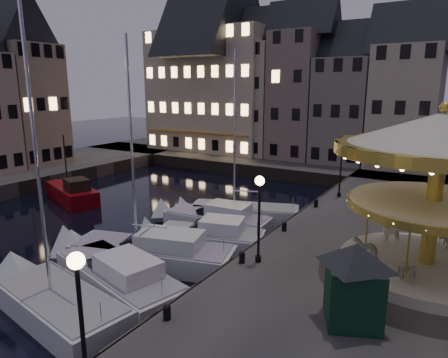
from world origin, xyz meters
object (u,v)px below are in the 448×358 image
Objects in this scene: motorboat_e at (212,220)px; red_fishing_boat at (73,194)px; bollard_b at (242,257)px; motorboat_c at (145,252)px; bollard_a at (167,311)px; bollard_c at (284,226)px; motorboat_b at (114,275)px; motorboat_a at (53,303)px; streetlamp_c at (341,161)px; streetlamp_a at (80,306)px; ticket_kiosk at (355,270)px; streetlamp_b at (259,207)px; motorboat_d at (203,238)px; carousel at (439,163)px; bollard_d at (316,203)px; motorboat_f at (237,213)px.

red_fishing_boat is at bearing -177.61° from motorboat_e.
motorboat_c reaches higher than bollard_b.
bollard_a and bollard_c have the same top height.
motorboat_e is at bearing 92.93° from motorboat_b.
bollard_c is 0.04× the size of motorboat_a.
streetlamp_a is at bearing -90.00° from streetlamp_c.
motorboat_a is 12.28m from ticket_kiosk.
motorboat_a reaches higher than motorboat_c.
bollard_b is at bearing -46.77° from motorboat_e.
streetlamp_c is at bearing 90.00° from streetlamp_b.
bollard_b is 5.33m from motorboat_d.
carousel is (6.88, 2.99, 2.23)m from streetlamp_b.
motorboat_d is (1.43, 3.42, -0.04)m from motorboat_c.
ticket_kiosk is at bearing -36.18° from motorboat_e.
bollard_a is 0.07× the size of carousel.
motorboat_d is (-4.89, 2.51, -3.38)m from streetlamp_b.
red_fishing_boat is at bearing 178.63° from bollard_c.
bollard_d is at bearing 90.00° from bollard_c.
streetlamp_c is at bearing 107.28° from ticket_kiosk.
motorboat_d is at bearing 81.70° from motorboat_b.
motorboat_c is 8.94m from motorboat_f.
motorboat_a is (-6.26, -6.65, -3.48)m from streetlamp_b.
streetlamp_b is at bearing 39.81° from bollard_b.
bollard_c is at bearing 63.08° from motorboat_a.
motorboat_c is 11.82m from ticket_kiosk.
motorboat_e is (-0.47, 9.19, -0.00)m from motorboat_b.
motorboat_a is at bearing -132.63° from bollard_b.
streetlamp_b is at bearing 8.20° from motorboat_c.
motorboat_f reaches higher than motorboat_b.
motorboat_a reaches higher than bollard_c.
motorboat_c is 14.85m from carousel.
motorboat_f is (-5.15, 8.51, -1.07)m from bollard_b.
motorboat_c is at bearing 124.82° from streetlamp_a.
bollard_c is 12.55m from motorboat_a.
motorboat_a reaches higher than streetlamp_b.
motorboat_c is at bearing -112.70° from motorboat_d.
motorboat_e is (-5.66, 11.52, -0.96)m from bollard_a.
motorboat_b is (-5.79, -17.17, -3.37)m from streetlamp_c.
bollard_d is 0.04× the size of motorboat_c.
streetlamp_c is at bearing 80.27° from bollard_d.
streetlamp_a reaches higher than motorboat_d.
bollard_b is 6.16m from motorboat_b.
carousel is at bearing -4.22° from red_fishing_boat.
motorboat_c is (-6.32, 9.09, -3.34)m from streetlamp_a.
red_fishing_boat reaches higher than bollard_a.
ticket_kiosk is at bearing 4.80° from motorboat_b.
carousel is (7.48, -7.01, 4.64)m from bollard_d.
bollard_c is at bearing -34.24° from motorboat_f.
motorboat_b is 6.24m from motorboat_d.
carousel is at bearing 62.11° from streetlamp_a.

